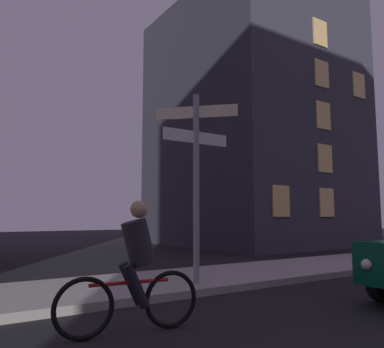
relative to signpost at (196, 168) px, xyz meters
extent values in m
cube|color=#9E9991|center=(0.45, 0.80, -2.29)|extent=(40.00, 2.60, 0.14)
cylinder|color=gray|center=(0.00, 0.00, -0.37)|extent=(0.12, 0.12, 3.70)
cube|color=beige|center=(0.00, 0.00, 1.12)|extent=(1.19, 1.19, 0.24)
cube|color=white|center=(0.00, 0.00, 0.61)|extent=(1.50, 0.03, 0.24)
cylinder|color=black|center=(2.11, -2.47, -2.04)|extent=(0.65, 0.26, 0.64)
sphere|color=#F9EFCC|center=(1.32, -2.69, -1.68)|extent=(0.16, 0.16, 0.16)
torus|color=black|center=(-2.74, -1.73, -2.00)|extent=(0.72, 0.14, 0.72)
torus|color=black|center=(-1.65, -1.85, -2.00)|extent=(0.72, 0.14, 0.72)
cylinder|color=red|center=(-2.19, -1.79, -1.75)|extent=(1.00, 0.15, 0.04)
cylinder|color=#26262D|center=(-2.09, -1.80, -1.28)|extent=(0.48, 0.37, 0.61)
sphere|color=tan|center=(-2.09, -1.80, -0.86)|extent=(0.22, 0.22, 0.22)
cylinder|color=black|center=(-2.15, -1.89, -1.78)|extent=(0.35, 0.16, 0.55)
cylinder|color=black|center=(-2.13, -1.71, -1.78)|extent=(0.35, 0.16, 0.55)
cube|color=#383842|center=(9.47, 8.85, 3.81)|extent=(8.14, 9.24, 12.35)
cube|color=#F2C672|center=(6.76, 4.20, -0.36)|extent=(0.90, 0.06, 1.20)
cube|color=#F2C672|center=(9.47, 4.20, -0.36)|extent=(0.90, 0.06, 1.20)
cube|color=#F2C672|center=(9.47, 4.20, 1.51)|extent=(0.90, 0.06, 1.20)
cube|color=#F2C672|center=(9.47, 4.20, 3.38)|extent=(0.90, 0.06, 1.20)
cube|color=#F2C672|center=(9.47, 4.20, 5.25)|extent=(0.90, 0.06, 1.20)
cube|color=#F2C672|center=(12.19, 4.20, 5.25)|extent=(0.90, 0.06, 1.20)
cube|color=#F2C672|center=(9.47, 4.20, 7.12)|extent=(0.90, 0.06, 1.20)
camera|label=1|loc=(-4.23, -6.23, -0.95)|focal=36.17mm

